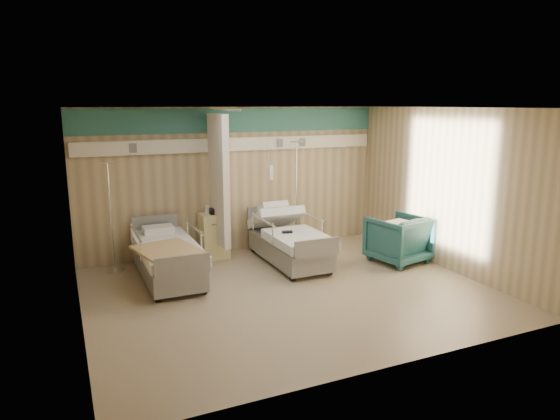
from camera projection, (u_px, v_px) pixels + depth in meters
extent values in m
cube|color=gray|center=(290.00, 292.00, 7.74)|extent=(6.00, 5.00, 0.00)
cube|color=tan|center=(235.00, 180.00, 9.68)|extent=(6.00, 0.04, 2.80)
cube|color=tan|center=(391.00, 246.00, 5.21)|extent=(6.00, 0.04, 2.80)
cube|color=tan|center=(74.00, 222.00, 6.25)|extent=(0.04, 5.00, 2.80)
cube|color=tan|center=(446.00, 190.00, 8.64)|extent=(0.04, 5.00, 2.80)
cube|color=silver|center=(290.00, 108.00, 7.15)|extent=(6.00, 5.00, 0.04)
cube|color=#2E6B64|center=(235.00, 120.00, 9.42)|extent=(6.00, 0.04, 0.45)
cube|color=silver|center=(236.00, 144.00, 9.49)|extent=(5.88, 0.08, 0.25)
cylinder|color=silver|center=(223.00, 110.00, 8.39)|extent=(0.03, 1.80, 0.03)
cube|color=silver|center=(219.00, 180.00, 8.97)|extent=(0.12, 0.90, 2.35)
cube|color=#EBDF93|center=(214.00, 235.00, 9.40)|extent=(0.50, 0.48, 0.85)
imported|color=#1F4F4F|center=(398.00, 239.00, 9.11)|extent=(1.09, 1.11, 0.86)
cube|color=white|center=(400.00, 215.00, 8.99)|extent=(0.67, 0.63, 0.06)
cylinder|color=silver|center=(296.00, 247.00, 10.06)|extent=(0.38, 0.38, 0.03)
cylinder|color=silver|center=(296.00, 196.00, 9.84)|extent=(0.03, 0.03, 2.14)
cylinder|color=silver|center=(296.00, 142.00, 9.62)|extent=(0.26, 0.03, 0.03)
cylinder|color=silver|center=(115.00, 270.00, 8.68)|extent=(0.34, 0.34, 0.03)
cylinder|color=silver|center=(111.00, 218.00, 8.48)|extent=(0.03, 0.03, 1.89)
cylinder|color=silver|center=(107.00, 163.00, 8.29)|extent=(0.23, 0.03, 0.03)
cube|color=black|center=(287.00, 232.00, 8.76)|extent=(0.19, 0.10, 0.04)
cube|color=tan|center=(168.00, 250.00, 7.68)|extent=(1.05, 1.21, 0.04)
cube|color=black|center=(215.00, 211.00, 9.24)|extent=(0.21, 0.14, 0.11)
cylinder|color=white|center=(207.00, 209.00, 9.32)|extent=(0.12, 0.12, 0.14)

